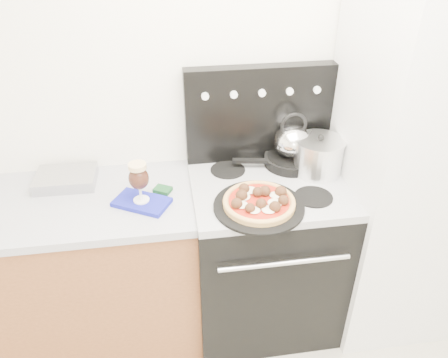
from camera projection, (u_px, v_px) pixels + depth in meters
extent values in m
cube|color=white|center=(242.00, 96.00, 2.23)|extent=(3.50, 0.01, 2.50)
cube|color=brown|center=(58.00, 276.00, 2.29)|extent=(1.45, 0.60, 0.86)
cube|color=#AAAAB6|center=(38.00, 207.00, 2.05)|extent=(1.48, 0.63, 0.04)
cube|color=black|center=(264.00, 256.00, 2.41)|extent=(0.76, 0.65, 0.88)
cube|color=#ADADB2|center=(268.00, 187.00, 2.16)|extent=(0.76, 0.65, 0.04)
cube|color=black|center=(259.00, 114.00, 2.24)|extent=(0.76, 0.08, 0.50)
cube|color=silver|center=(405.00, 170.00, 2.20)|extent=(0.64, 0.68, 1.90)
cube|color=silver|center=(66.00, 179.00, 2.17)|extent=(0.29, 0.22, 0.06)
cube|color=#181C9E|center=(142.00, 202.00, 2.03)|extent=(0.29, 0.25, 0.02)
cylinder|color=black|center=(259.00, 206.00, 1.97)|extent=(0.46, 0.46, 0.01)
cylinder|color=black|center=(290.00, 160.00, 2.29)|extent=(0.32, 0.32, 0.05)
cylinder|color=white|center=(318.00, 157.00, 2.19)|extent=(0.27, 0.27, 0.17)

